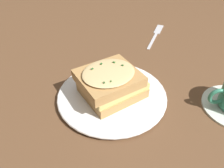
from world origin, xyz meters
TOP-DOWN VIEW (x-y plane):
  - ground_plane at (0.00, 0.00)m, footprint 2.40×2.40m
  - dinner_plate at (0.01, -0.01)m, footprint 0.25×0.25m
  - sandwich at (0.01, -0.00)m, footprint 0.17×0.17m
  - fork at (0.37, -0.04)m, footprint 0.19×0.02m

SIDE VIEW (x-z plane):
  - ground_plane at x=0.00m, z-range 0.00..0.00m
  - fork at x=0.37m, z-range 0.00..0.00m
  - dinner_plate at x=0.01m, z-range 0.00..0.01m
  - sandwich at x=0.01m, z-range 0.01..0.08m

